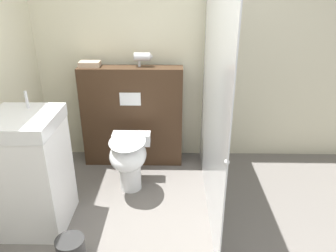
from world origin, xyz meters
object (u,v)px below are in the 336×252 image
toilet (129,157)px  sink_vanity (31,172)px  waste_bin (71,252)px  hair_drier (143,57)px

toilet → sink_vanity: sink_vanity is taller
sink_vanity → toilet: bearing=33.7°
toilet → sink_vanity: bearing=-146.3°
toilet → waste_bin: size_ratio=2.49×
sink_vanity → waste_bin: sink_vanity is taller
sink_vanity → hair_drier: size_ratio=5.93×
toilet → hair_drier: size_ratio=3.02×
waste_bin → hair_drier: bearing=74.8°
toilet → hair_drier: 1.04m
toilet → hair_drier: hair_drier is taller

